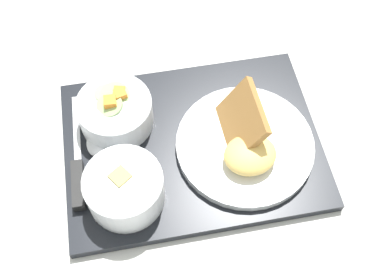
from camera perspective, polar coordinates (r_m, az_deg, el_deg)
The scene contains 7 objects.
ground_plane at distance 0.77m, azimuth -0.00°, elevation -1.80°, with size 4.00×4.00×0.00m, color silver.
serving_tray at distance 0.76m, azimuth -0.00°, elevation -1.49°, with size 0.42×0.32×0.02m.
bowl_salad at distance 0.76m, azimuth -9.11°, elevation 2.54°, with size 0.12×0.12×0.07m.
bowl_soup at distance 0.69m, azimuth -8.02°, elevation -6.55°, with size 0.11×0.11×0.06m.
plate_main at distance 0.74m, azimuth 6.30°, elevation -1.42°, with size 0.21×0.21×0.09m.
knife at distance 0.74m, azimuth -13.37°, elevation -5.13°, with size 0.03×0.20×0.02m.
spoon at distance 0.75m, azimuth -11.25°, elevation -2.80°, with size 0.04×0.15×0.01m.
Camera 1 is at (-0.09, -0.37, 0.67)m, focal length 45.00 mm.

